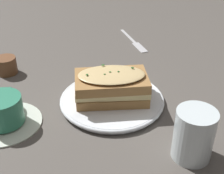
# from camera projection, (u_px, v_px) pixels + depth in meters

# --- Properties ---
(ground_plane) EXTENTS (2.40, 2.40, 0.00)m
(ground_plane) POSITION_uv_depth(u_px,v_px,m) (116.00, 99.00, 0.71)
(ground_plane) COLOR #514C47
(dinner_plate) EXTENTS (0.23, 0.23, 0.01)m
(dinner_plate) POSITION_uv_depth(u_px,v_px,m) (112.00, 100.00, 0.69)
(dinner_plate) COLOR white
(dinner_plate) RESTS_ON ground_plane
(sandwich) EXTENTS (0.11, 0.17, 0.07)m
(sandwich) POSITION_uv_depth(u_px,v_px,m) (112.00, 86.00, 0.67)
(sandwich) COLOR #A37542
(sandwich) RESTS_ON dinner_plate
(teacup_with_saucer) EXTENTS (0.15, 0.15, 0.06)m
(teacup_with_saucer) POSITION_uv_depth(u_px,v_px,m) (3.00, 113.00, 0.62)
(teacup_with_saucer) COLOR silver
(teacup_with_saucer) RESTS_ON ground_plane
(water_glass) EXTENTS (0.07, 0.07, 0.09)m
(water_glass) POSITION_uv_depth(u_px,v_px,m) (194.00, 135.00, 0.53)
(water_glass) COLOR silver
(water_glass) RESTS_ON ground_plane
(fork) EXTENTS (0.19, 0.04, 0.00)m
(fork) POSITION_uv_depth(u_px,v_px,m) (135.00, 43.00, 0.97)
(fork) COLOR silver
(fork) RESTS_ON ground_plane
(condiment_pot) EXTENTS (0.05, 0.05, 0.04)m
(condiment_pot) POSITION_uv_depth(u_px,v_px,m) (6.00, 65.00, 0.80)
(condiment_pot) COLOR brown
(condiment_pot) RESTS_ON ground_plane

